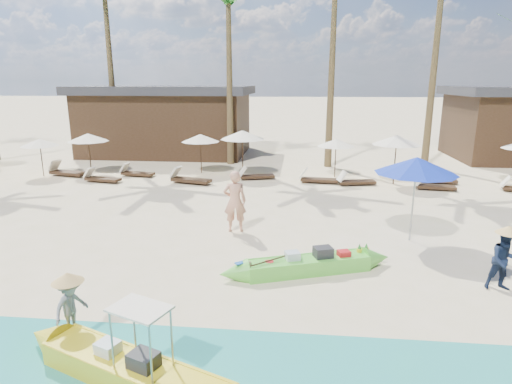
# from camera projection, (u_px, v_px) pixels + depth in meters

# --- Properties ---
(ground) EXTENTS (240.00, 240.00, 0.00)m
(ground) POSITION_uv_depth(u_px,v_px,m) (274.00, 275.00, 10.53)
(ground) COLOR beige
(ground) RESTS_ON ground
(green_canoe) EXTENTS (4.78, 1.96, 0.63)m
(green_canoe) POSITION_uv_depth(u_px,v_px,m) (308.00, 264.00, 10.61)
(green_canoe) COLOR #56BE3A
(green_canoe) RESTS_ON ground
(yellow_canoe) EXTENTS (5.15, 2.34, 1.41)m
(yellow_canoe) POSITION_uv_depth(u_px,v_px,m) (134.00, 372.00, 6.66)
(yellow_canoe) COLOR gold
(yellow_canoe) RESTS_ON ground
(tourist) EXTENTS (0.77, 0.57, 1.96)m
(tourist) POSITION_uv_depth(u_px,v_px,m) (235.00, 201.00, 13.35)
(tourist) COLOR tan
(tourist) RESTS_ON ground
(vendor_green) EXTENTS (0.69, 0.54, 1.42)m
(vendor_green) POSITION_uv_depth(u_px,v_px,m) (504.00, 261.00, 9.61)
(vendor_green) COLOR #131E36
(vendor_green) RESTS_ON ground
(vendor_yellow) EXTENTS (0.61, 0.79, 1.07)m
(vendor_yellow) POSITION_uv_depth(u_px,v_px,m) (71.00, 306.00, 7.65)
(vendor_yellow) COLOR gray
(vendor_yellow) RESTS_ON ground
(blue_umbrella) EXTENTS (2.35, 2.35, 2.52)m
(blue_umbrella) POSITION_uv_depth(u_px,v_px,m) (416.00, 165.00, 12.22)
(blue_umbrella) COLOR #99999E
(blue_umbrella) RESTS_ON ground
(resort_parasol_2) EXTENTS (1.81, 1.81, 1.86)m
(resort_parasol_2) POSITION_uv_depth(u_px,v_px,m) (40.00, 142.00, 21.03)
(resort_parasol_2) COLOR #362216
(resort_parasol_2) RESTS_ON ground
(resort_parasol_3) EXTENTS (2.01, 2.01, 2.07)m
(resort_parasol_3) POSITION_uv_depth(u_px,v_px,m) (88.00, 137.00, 21.43)
(resort_parasol_3) COLOR #362216
(resort_parasol_3) RESTS_ON ground
(lounger_3_left) EXTENTS (2.08, 1.04, 0.68)m
(lounger_3_left) POSITION_uv_depth(u_px,v_px,m) (66.00, 172.00, 21.37)
(lounger_3_left) COLOR #362216
(lounger_3_left) RESTS_ON ground
(lounger_3_right) EXTENTS (1.82, 0.84, 0.60)m
(lounger_3_right) POSITION_uv_depth(u_px,v_px,m) (101.00, 178.00, 20.09)
(lounger_3_right) COLOR #362216
(lounger_3_right) RESTS_ON ground
(resort_parasol_4) EXTENTS (1.94, 1.94, 2.00)m
(resort_parasol_4) POSITION_uv_depth(u_px,v_px,m) (200.00, 138.00, 21.71)
(resort_parasol_4) COLOR #362216
(resort_parasol_4) RESTS_ON ground
(lounger_4_left) EXTENTS (1.77, 0.79, 0.58)m
(lounger_4_left) POSITION_uv_depth(u_px,v_px,m) (136.00, 172.00, 21.31)
(lounger_4_left) COLOR #362216
(lounger_4_left) RESTS_ON ground
(lounger_4_right) EXTENTS (2.05, 1.09, 0.67)m
(lounger_4_right) POSITION_uv_depth(u_px,v_px,m) (188.00, 179.00, 19.83)
(lounger_4_right) COLOR #362216
(lounger_4_right) RESTS_ON ground
(resort_parasol_5) EXTENTS (2.20, 2.20, 2.27)m
(resort_parasol_5) POSITION_uv_depth(u_px,v_px,m) (242.00, 135.00, 21.02)
(resort_parasol_5) COLOR #362216
(resort_parasol_5) RESTS_ON ground
(lounger_5_left) EXTENTS (1.80, 0.97, 0.59)m
(lounger_5_left) POSITION_uv_depth(u_px,v_px,m) (255.00, 175.00, 20.64)
(lounger_5_left) COLOR #362216
(lounger_5_left) RESTS_ON ground
(resort_parasol_6) EXTENTS (1.84, 1.84, 1.90)m
(resort_parasol_6) POSITION_uv_depth(u_px,v_px,m) (336.00, 143.00, 20.75)
(resort_parasol_6) COLOR #362216
(resort_parasol_6) RESTS_ON ground
(lounger_6_left) EXTENTS (1.84, 0.74, 0.61)m
(lounger_6_left) POSITION_uv_depth(u_px,v_px,m) (317.00, 179.00, 19.92)
(lounger_6_left) COLOR #362216
(lounger_6_left) RESTS_ON ground
(lounger_6_right) EXTENTS (1.82, 0.89, 0.59)m
(lounger_6_right) POSITION_uv_depth(u_px,v_px,m) (354.00, 181.00, 19.49)
(lounger_6_right) COLOR #362216
(lounger_6_right) RESTS_ON ground
(resort_parasol_7) EXTENTS (2.19, 2.19, 2.26)m
(resort_parasol_7) POSITION_uv_depth(u_px,v_px,m) (397.00, 140.00, 19.28)
(resort_parasol_7) COLOR #362216
(resort_parasol_7) RESTS_ON ground
(lounger_7_left) EXTENTS (1.74, 0.71, 0.57)m
(lounger_7_left) POSITION_uv_depth(u_px,v_px,m) (433.00, 186.00, 18.64)
(lounger_7_left) COLOR #362216
(lounger_7_left) RESTS_ON ground
(lounger_7_right) EXTENTS (1.80, 0.77, 0.59)m
(lounger_7_right) POSITION_uv_depth(u_px,v_px,m) (435.00, 179.00, 19.88)
(lounger_7_right) COLOR #362216
(lounger_7_right) RESTS_ON ground
(palm_3) EXTENTS (2.08, 2.08, 10.52)m
(palm_3) POSITION_uv_depth(u_px,v_px,m) (228.00, 3.00, 22.43)
(palm_3) COLOR brown
(palm_3) RESTS_ON ground
(pavilion_west) EXTENTS (10.80, 6.60, 4.30)m
(pavilion_west) POSITION_uv_depth(u_px,v_px,m) (167.00, 120.00, 27.60)
(pavilion_west) COLOR #362216
(pavilion_west) RESTS_ON ground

